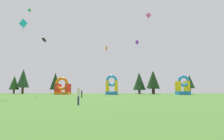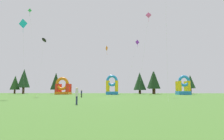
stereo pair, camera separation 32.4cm
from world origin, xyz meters
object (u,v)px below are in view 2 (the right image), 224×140
(kite_pink_diamond, at_px, (148,16))
(kite_black_parafoil, at_px, (44,40))
(kite_purple_diamond, at_px, (138,43))
(person_near_camera, at_px, (77,94))
(kite_cyan_diamond, at_px, (24,24))
(person_left_edge, at_px, (81,93))
(kite_orange_diamond, at_px, (107,49))
(inflatable_blue_arch, at_px, (112,87))
(inflatable_orange_dome, at_px, (63,88))
(inflatable_yellow_castle, at_px, (183,88))
(kite_green_diamond, at_px, (30,12))

(kite_pink_diamond, xyz_separation_m, kite_black_parafoil, (-26.62, -1.46, -6.38))
(kite_purple_diamond, height_order, person_near_camera, kite_purple_diamond)
(kite_cyan_diamond, distance_m, kite_purple_diamond, 34.25)
(kite_purple_diamond, height_order, person_left_edge, kite_purple_diamond)
(kite_pink_diamond, distance_m, kite_purple_diamond, 12.89)
(kite_orange_diamond, height_order, inflatable_blue_arch, kite_orange_diamond)
(person_left_edge, bearing_deg, inflatable_orange_dome, -101.40)
(inflatable_orange_dome, height_order, inflatable_yellow_castle, inflatable_yellow_castle)
(inflatable_yellow_castle, bearing_deg, inflatable_blue_arch, 178.27)
(kite_cyan_diamond, xyz_separation_m, inflatable_yellow_castle, (40.15, 28.76, -12.22))
(kite_black_parafoil, distance_m, person_left_edge, 18.25)
(kite_pink_diamond, distance_m, inflatable_yellow_castle, 28.53)
(kite_cyan_diamond, relative_size, inflatable_orange_dome, 2.47)
(inflatable_orange_dome, height_order, inflatable_blue_arch, inflatable_blue_arch)
(kite_cyan_diamond, height_order, kite_green_diamond, kite_green_diamond)
(kite_cyan_diamond, relative_size, kite_orange_diamond, 0.93)
(inflatable_yellow_castle, bearing_deg, kite_black_parafoil, -155.06)
(kite_purple_diamond, relative_size, kite_orange_diamond, 1.06)
(person_near_camera, bearing_deg, inflatable_yellow_castle, -64.34)
(kite_green_diamond, height_order, inflatable_orange_dome, kite_green_diamond)
(inflatable_orange_dome, bearing_deg, kite_orange_diamond, -14.55)
(kite_black_parafoil, distance_m, inflatable_orange_dome, 24.69)
(kite_black_parafoil, distance_m, inflatable_blue_arch, 27.86)
(inflatable_blue_arch, bearing_deg, inflatable_yellow_castle, -1.73)
(inflatable_orange_dome, bearing_deg, person_left_edge, -64.79)
(kite_orange_diamond, bearing_deg, inflatable_orange_dome, 165.45)
(kite_purple_diamond, relative_size, kite_black_parafoil, 1.18)
(inflatable_yellow_castle, bearing_deg, kite_green_diamond, -165.30)
(kite_orange_diamond, distance_m, inflatable_yellow_castle, 28.90)
(kite_cyan_diamond, relative_size, kite_black_parafoil, 1.04)
(kite_pink_diamond, bearing_deg, inflatable_orange_dome, 144.72)
(kite_pink_diamond, xyz_separation_m, kite_orange_diamond, (-11.97, 15.83, -4.87))
(kite_green_diamond, bearing_deg, inflatable_yellow_castle, 14.70)
(kite_green_diamond, distance_m, inflatable_yellow_castle, 53.95)
(person_near_camera, distance_m, inflatable_orange_dome, 49.16)
(kite_orange_diamond, xyz_separation_m, inflatable_yellow_castle, (25.61, 1.43, -13.31))
(kite_black_parafoil, height_order, inflatable_orange_dome, kite_black_parafoil)
(kite_purple_diamond, xyz_separation_m, inflatable_orange_dome, (-26.56, 7.94, -14.44))
(kite_green_diamond, relative_size, inflatable_orange_dome, 4.08)
(kite_green_diamond, height_order, person_left_edge, kite_green_diamond)
(inflatable_orange_dome, relative_size, inflatable_yellow_castle, 0.96)
(person_near_camera, xyz_separation_m, inflatable_yellow_castle, (25.46, 43.43, 1.30))
(person_left_edge, bearing_deg, kite_green_diamond, -69.79)
(kite_cyan_diamond, bearing_deg, kite_purple_diamond, 43.80)
(kite_green_diamond, bearing_deg, person_near_camera, -54.36)
(kite_black_parafoil, bearing_deg, inflatable_orange_dome, 94.73)
(kite_black_parafoil, height_order, kite_orange_diamond, kite_orange_diamond)
(kite_green_diamond, xyz_separation_m, inflatable_orange_dome, (5.59, 15.33, -22.16))
(person_left_edge, xyz_separation_m, inflatable_orange_dome, (-12.91, 27.43, 1.30))
(person_near_camera, bearing_deg, kite_orange_diamond, -33.75)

